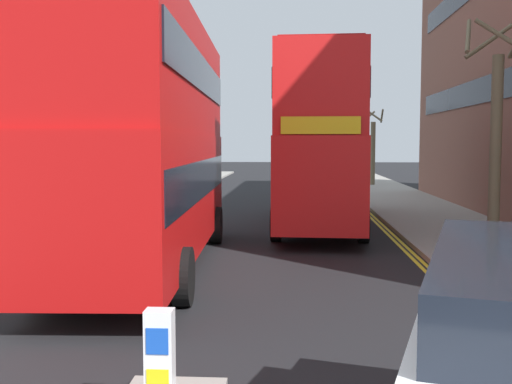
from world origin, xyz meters
TOP-DOWN VIEW (x-y plane):
  - sidewalk_right at (6.50, 16.00)m, footprint 4.00×80.00m
  - sidewalk_left at (-6.50, 16.00)m, footprint 4.00×80.00m
  - kerb_line_outer at (4.40, 14.00)m, footprint 0.10×56.00m
  - kerb_line_inner at (4.24, 14.00)m, footprint 0.10×56.00m
  - keep_left_bollard at (0.00, 3.85)m, footprint 0.36×0.28m
  - double_decker_bus_away at (-2.00, 11.70)m, footprint 3.13×10.90m
  - double_decker_bus_oncoming at (2.18, 18.83)m, footprint 3.11×10.89m
  - street_tree_near at (6.41, 38.14)m, footprint 1.71×1.85m
  - street_tree_mid at (6.72, 14.94)m, footprint 1.64×1.83m

SIDE VIEW (x-z plane):
  - kerb_line_outer at x=4.40m, z-range 0.00..0.01m
  - kerb_line_inner at x=4.24m, z-range 0.00..0.01m
  - sidewalk_right at x=6.50m, z-range 0.00..0.14m
  - sidewalk_left at x=-6.50m, z-range 0.00..0.14m
  - keep_left_bollard at x=0.00m, z-range 0.05..1.16m
  - street_tree_near at x=6.41m, z-range -0.08..5.15m
  - double_decker_bus_away at x=-2.00m, z-range 0.21..5.85m
  - double_decker_bus_oncoming at x=2.18m, z-range 0.21..5.85m
  - street_tree_mid at x=6.72m, z-range 0.03..6.22m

